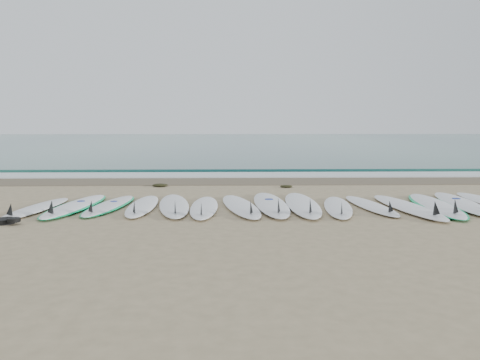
{
  "coord_description": "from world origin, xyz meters",
  "views": [
    {
      "loc": [
        -0.81,
        -8.73,
        1.6
      ],
      "look_at": [
        -0.58,
        1.11,
        0.4
      ],
      "focal_mm": 35.0,
      "sensor_mm": 36.0,
      "label": 1
    }
  ],
  "objects": [
    {
      "name": "ground",
      "position": [
        0.0,
        0.0,
        0.0
      ],
      "size": [
        120.0,
        120.0,
        0.0
      ],
      "primitive_type": "plane",
      "color": "#9D8966"
    },
    {
      "name": "ocean",
      "position": [
        0.0,
        32.5,
        0.01
      ],
      "size": [
        120.0,
        55.0,
        0.03
      ],
      "primitive_type": "cube",
      "color": "#1F5750",
      "rests_on": "ground"
    },
    {
      "name": "wet_sand_band",
      "position": [
        0.0,
        4.1,
        0.01
      ],
      "size": [
        120.0,
        1.8,
        0.01
      ],
      "primitive_type": "cube",
      "color": "brown",
      "rests_on": "ground"
    },
    {
      "name": "foam_band",
      "position": [
        0.0,
        5.5,
        0.02
      ],
      "size": [
        120.0,
        1.4,
        0.04
      ],
      "primitive_type": "cube",
      "color": "silver",
      "rests_on": "ground"
    },
    {
      "name": "wave_crest",
      "position": [
        0.0,
        7.0,
        0.05
      ],
      "size": [
        120.0,
        1.0,
        0.1
      ],
      "primitive_type": "cube",
      "color": "#1F5750",
      "rests_on": "ground"
    },
    {
      "name": "surfboard_0",
      "position": [
        -4.37,
        -0.22,
        0.05
      ],
      "size": [
        0.74,
        2.36,
        0.3
      ],
      "rotation": [
        0.0,
        0.0,
        -0.11
      ],
      "color": "silver",
      "rests_on": "ground"
    },
    {
      "name": "surfboard_1",
      "position": [
        -3.73,
        0.03,
        0.05
      ],
      "size": [
        0.89,
        2.72,
        0.34
      ],
      "rotation": [
        0.0,
        0.0,
        -0.09
      ],
      "color": "white",
      "rests_on": "ground"
    },
    {
      "name": "surfboard_2",
      "position": [
        -3.1,
        0.08,
        0.04
      ],
      "size": [
        0.84,
        2.42,
        0.3
      ],
      "rotation": [
        0.0,
        0.0,
        -0.12
      ],
      "color": "silver",
      "rests_on": "ground"
    },
    {
      "name": "surfboard_3",
      "position": [
        -2.45,
        -0.01,
        0.05
      ],
      "size": [
        0.56,
        2.44,
        0.31
      ],
      "rotation": [
        0.0,
        0.0,
        0.02
      ],
      "color": "white",
      "rests_on": "ground"
    },
    {
      "name": "surfboard_4",
      "position": [
        -1.85,
        0.01,
        0.06
      ],
      "size": [
        0.92,
        2.72,
        0.34
      ],
      "rotation": [
        0.0,
        0.0,
        0.14
      ],
      "color": "white",
      "rests_on": "ground"
    },
    {
      "name": "surfboard_5",
      "position": [
        -1.28,
        -0.18,
        0.05
      ],
      "size": [
        0.51,
        2.43,
        0.31
      ],
      "rotation": [
        0.0,
        0.0,
        -0.0
      ],
      "color": "white",
      "rests_on": "ground"
    },
    {
      "name": "surfboard_6",
      "position": [
        -0.59,
        -0.1,
        0.06
      ],
      "size": [
        0.96,
        2.68,
        0.34
      ],
      "rotation": [
        0.0,
        0.0,
        0.16
      ],
      "color": "white",
      "rests_on": "ground"
    },
    {
      "name": "surfboard_7",
      "position": [
        -0.01,
        0.06,
        0.06
      ],
      "size": [
        0.71,
        2.92,
        0.37
      ],
      "rotation": [
        0.0,
        0.0,
        0.04
      ],
      "color": "white",
      "rests_on": "ground"
    },
    {
      "name": "surfboard_8",
      "position": [
        0.59,
        0.01,
        0.06
      ],
      "size": [
        0.68,
        2.91,
        0.37
      ],
      "rotation": [
        0.0,
        0.0,
        -0.03
      ],
      "color": "white",
      "rests_on": "ground"
    },
    {
      "name": "surfboard_9",
      "position": [
        1.22,
        -0.21,
        0.05
      ],
      "size": [
        0.87,
        2.45,
        0.31
      ],
      "rotation": [
        0.0,
        0.0,
        -0.16
      ],
      "color": "white",
      "rests_on": "ground"
    },
    {
      "name": "surfboard_10",
      "position": [
        1.89,
        -0.08,
        0.05
      ],
      "size": [
        0.72,
        2.35,
        0.3
      ],
      "rotation": [
        0.0,
        0.0,
        0.1
      ],
      "color": "white",
      "rests_on": "ground"
    },
    {
      "name": "surfboard_11",
      "position": [
        2.52,
        -0.28,
        0.06
      ],
      "size": [
        0.82,
        2.8,
        0.35
      ],
      "rotation": [
        0.0,
        0.0,
        0.09
      ],
      "color": "white",
      "rests_on": "ground"
    },
    {
      "name": "surfboard_12",
      "position": [
        3.11,
        -0.09,
        0.05
      ],
      "size": [
        1.01,
        2.9,
        0.36
      ],
      "rotation": [
        0.0,
        0.0,
        -0.12
      ],
      "color": "white",
      "rests_on": "ground"
    },
    {
      "name": "surfboard_13",
      "position": [
        3.71,
        0.08,
        0.06
      ],
      "size": [
        0.96,
        2.87,
        0.36
      ],
      "rotation": [
        0.0,
        0.0,
        -0.14
      ],
      "color": "white",
      "rests_on": "ground"
    },
    {
      "name": "seaweed_near",
      "position": [
        -2.56,
        3.05,
        0.04
      ],
      "size": [
        0.39,
        0.31,
        0.08
      ],
      "primitive_type": "ellipsoid",
      "color": "black",
      "rests_on": "ground"
    },
    {
      "name": "seaweed_far",
      "position": [
        0.62,
        2.82,
        0.03
      ],
      "size": [
        0.31,
        0.24,
        0.06
      ],
      "primitive_type": "ellipsoid",
      "color": "black",
      "rests_on": "ground"
    },
    {
      "name": "leash_coil",
      "position": [
        -4.37,
        -1.32,
        0.05
      ],
      "size": [
        0.46,
        0.36,
        0.11
      ],
      "color": "black",
      "rests_on": "ground"
    }
  ]
}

